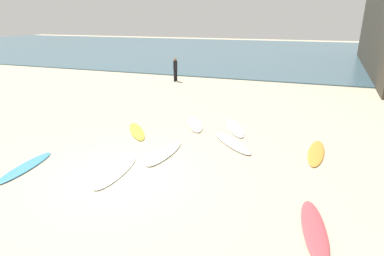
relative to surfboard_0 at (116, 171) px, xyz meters
The scene contains 12 objects.
ground_plane 0.33m from the surfboard_0, 36.67° to the right, with size 120.00×120.00×0.00m, color beige.
ocean_water 35.18m from the surfboard_0, 89.57° to the left, with size 120.00×40.00×0.08m, color #426675.
surfboard_0 is the anchor object (origin of this frame).
surfboard_1 5.43m from the surfboard_0, 63.30° to the left, with size 0.54×2.23×0.08m, color white.
surfboard_2 4.21m from the surfboard_0, 50.64° to the left, with size 0.57×2.33×0.08m, color silver.
surfboard_3 2.77m from the surfboard_0, 165.85° to the right, with size 0.50×2.20×0.07m, color #4296D6.
surfboard_4 4.84m from the surfboard_0, 81.20° to the left, with size 0.57×2.14×0.08m, color silver.
surfboard_5 5.44m from the surfboard_0, ahead, with size 0.48×2.19×0.09m, color #DA4D56.
surfboard_6 3.36m from the surfboard_0, 108.91° to the left, with size 0.48×2.10×0.07m, color yellow.
surfboard_7 6.39m from the surfboard_0, 31.31° to the left, with size 0.49×2.31×0.06m, color #F99935.
surfboard_8 1.84m from the surfboard_0, 65.08° to the left, with size 0.58×2.22×0.07m, color white.
beachgoer_near 13.74m from the surfboard_0, 105.18° to the left, with size 0.33×0.34×1.62m.
Camera 1 is at (4.53, -6.77, 4.23)m, focal length 29.54 mm.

